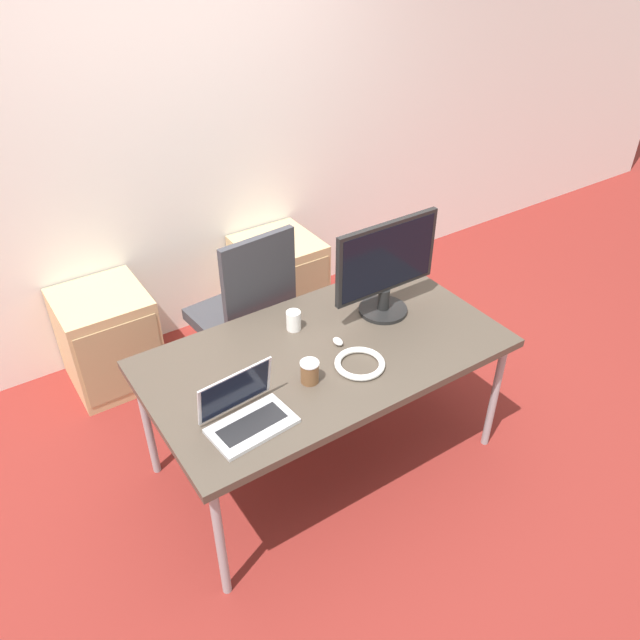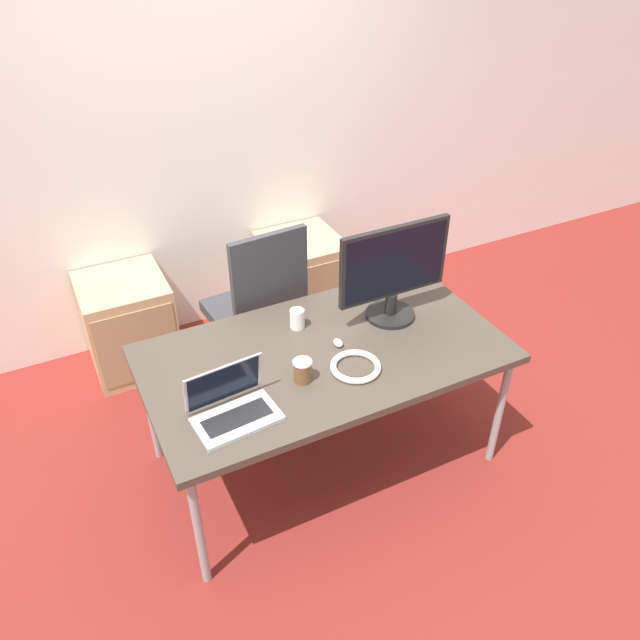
% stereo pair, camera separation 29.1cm
% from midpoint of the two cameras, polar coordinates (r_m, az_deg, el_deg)
% --- Properties ---
extents(ground_plane, '(14.00, 14.00, 0.00)m').
position_cam_midpoint_polar(ground_plane, '(3.47, -2.02, -12.41)').
color(ground_plane, maroon).
extents(wall_back, '(10.00, 0.05, 2.60)m').
position_cam_midpoint_polar(wall_back, '(3.97, -14.93, 15.62)').
color(wall_back, white).
rests_on(wall_back, ground_plane).
extents(desk, '(1.71, 0.94, 0.73)m').
position_cam_midpoint_polar(desk, '(2.99, -2.28, -3.55)').
color(desk, '#473D33').
rests_on(desk, ground_plane).
extents(office_chair, '(0.56, 0.58, 1.09)m').
position_cam_midpoint_polar(office_chair, '(3.68, -9.10, -0.93)').
color(office_chair, '#232326').
rests_on(office_chair, ground_plane).
extents(cabinet_left, '(0.51, 0.52, 0.61)m').
position_cam_midpoint_polar(cabinet_left, '(4.00, -20.79, -1.68)').
color(cabinet_left, tan).
rests_on(cabinet_left, ground_plane).
extents(cabinet_right, '(0.51, 0.52, 0.61)m').
position_cam_midpoint_polar(cabinet_right, '(4.31, -5.68, 3.53)').
color(cabinet_right, tan).
rests_on(cabinet_right, ground_plane).
extents(laptop_center, '(0.37, 0.27, 0.22)m').
position_cam_midpoint_polar(laptop_center, '(2.61, -9.97, -8.57)').
color(laptop_center, silver).
rests_on(laptop_center, desk).
extents(monitor, '(0.59, 0.25, 0.51)m').
position_cam_midpoint_polar(monitor, '(3.09, 3.38, 4.75)').
color(monitor, black).
rests_on(monitor, desk).
extents(mouse, '(0.04, 0.06, 0.03)m').
position_cam_midpoint_polar(mouse, '(2.99, -1.13, -2.08)').
color(mouse, silver).
rests_on(mouse, desk).
extents(coffee_cup_white, '(0.07, 0.07, 0.10)m').
position_cam_midpoint_polar(coffee_cup_white, '(3.09, -5.13, -0.14)').
color(coffee_cup_white, white).
rests_on(coffee_cup_white, desk).
extents(coffee_cup_brown, '(0.09, 0.09, 0.11)m').
position_cam_midpoint_polar(coffee_cup_brown, '(2.76, -3.98, -4.87)').
color(coffee_cup_brown, brown).
rests_on(coffee_cup_brown, desk).
extents(cable_coil, '(0.23, 0.23, 0.03)m').
position_cam_midpoint_polar(cable_coil, '(2.86, 0.76, -4.11)').
color(cable_coil, white).
rests_on(cable_coil, desk).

